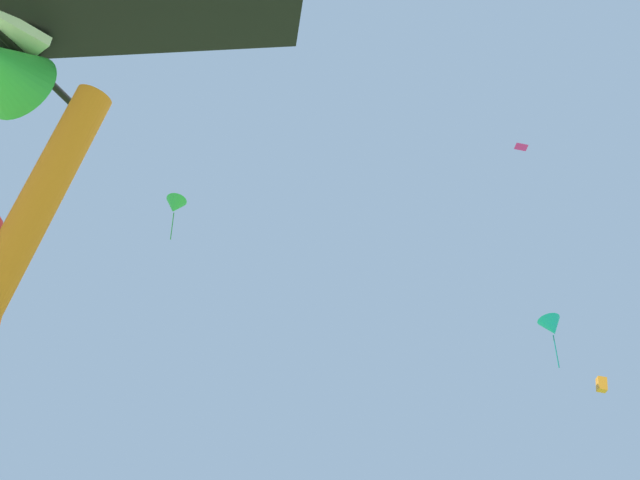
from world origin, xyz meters
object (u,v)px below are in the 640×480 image
(distant_kite_teal_low_right, at_px, (552,327))
(distant_kite_orange_mid_left, at_px, (602,384))
(distant_kite_magenta_low_left, at_px, (521,146))
(distant_kite_green_high_left, at_px, (175,206))

(distant_kite_teal_low_right, bearing_deg, distant_kite_orange_mid_left, 40.40)
(distant_kite_teal_low_right, height_order, distant_kite_orange_mid_left, distant_kite_teal_low_right)
(distant_kite_magenta_low_left, distance_m, distant_kite_teal_low_right, 10.38)
(distant_kite_magenta_low_left, relative_size, distant_kite_teal_low_right, 0.25)
(distant_kite_teal_low_right, xyz_separation_m, distant_kite_green_high_left, (-9.23, -20.76, -0.13))
(distant_kite_teal_low_right, distance_m, distant_kite_green_high_left, 22.72)
(distant_kite_magenta_low_left, bearing_deg, distant_kite_orange_mid_left, 84.36)
(distant_kite_magenta_low_left, distance_m, distant_kite_orange_mid_left, 13.70)
(distant_kite_orange_mid_left, bearing_deg, distant_kite_teal_low_right, -139.60)
(distant_kite_magenta_low_left, xyz_separation_m, distant_kite_green_high_left, (-10.18, -13.54, -7.52))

